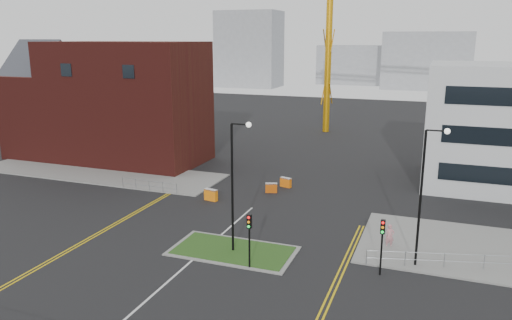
# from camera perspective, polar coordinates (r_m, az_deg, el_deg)

# --- Properties ---
(ground) EXTENTS (200.00, 200.00, 0.00)m
(ground) POSITION_cam_1_polar(r_m,az_deg,el_deg) (29.83, -12.58, -15.54)
(ground) COLOR black
(ground) RESTS_ON ground
(pavement_left) EXTENTS (28.00, 8.00, 0.12)m
(pavement_left) POSITION_cam_1_polar(r_m,az_deg,el_deg) (57.51, -17.56, -1.32)
(pavement_left) COLOR slate
(pavement_left) RESTS_ON ground
(island_kerb) EXTENTS (8.60, 4.60, 0.08)m
(island_kerb) POSITION_cam_1_polar(r_m,az_deg,el_deg) (35.25, -2.64, -10.34)
(island_kerb) COLOR slate
(island_kerb) RESTS_ON ground
(grass_island) EXTENTS (8.00, 4.00, 0.12)m
(grass_island) POSITION_cam_1_polar(r_m,az_deg,el_deg) (35.24, -2.64, -10.31)
(grass_island) COLOR #254517
(grass_island) RESTS_ON ground
(brick_building) EXTENTS (24.20, 10.07, 14.24)m
(brick_building) POSITION_cam_1_polar(r_m,az_deg,el_deg) (62.70, -16.83, 6.28)
(brick_building) COLOR #4F1713
(brick_building) RESTS_ON ground
(streetlamp_island) EXTENTS (1.46, 0.36, 9.18)m
(streetlamp_island) POSITION_cam_1_polar(r_m,az_deg,el_deg) (33.33, -2.40, -1.94)
(streetlamp_island) COLOR black
(streetlamp_island) RESTS_ON ground
(streetlamp_right_near) EXTENTS (1.46, 0.36, 9.18)m
(streetlamp_right_near) POSITION_cam_1_polar(r_m,az_deg,el_deg) (32.83, 18.77, -2.93)
(streetlamp_right_near) COLOR black
(streetlamp_right_near) RESTS_ON ground
(traffic_light_island) EXTENTS (0.28, 0.33, 3.65)m
(traffic_light_island) POSITION_cam_1_polar(r_m,az_deg,el_deg) (31.84, -0.77, -8.11)
(traffic_light_island) COLOR black
(traffic_light_island) RESTS_ON ground
(traffic_light_right) EXTENTS (0.28, 0.33, 3.65)m
(traffic_light_right) POSITION_cam_1_polar(r_m,az_deg,el_deg) (31.96, 14.23, -8.47)
(traffic_light_right) COLOR black
(traffic_light_right) RESTS_ON ground
(railing_left) EXTENTS (6.05, 0.05, 1.10)m
(railing_left) POSITION_cam_1_polar(r_m,az_deg,el_deg) (49.12, -12.12, -2.70)
(railing_left) COLOR gray
(railing_left) RESTS_ON ground
(centre_line) EXTENTS (0.15, 30.00, 0.01)m
(centre_line) POSITION_cam_1_polar(r_m,az_deg,el_deg) (31.30, -10.55, -13.94)
(centre_line) COLOR silver
(centre_line) RESTS_ON ground
(yellow_left_a) EXTENTS (0.12, 24.00, 0.01)m
(yellow_left_a) POSITION_cam_1_polar(r_m,az_deg,el_deg) (42.02, -15.59, -6.82)
(yellow_left_a) COLOR gold
(yellow_left_a) RESTS_ON ground
(yellow_left_b) EXTENTS (0.12, 24.00, 0.01)m
(yellow_left_b) POSITION_cam_1_polar(r_m,az_deg,el_deg) (41.85, -15.25, -6.89)
(yellow_left_b) COLOR gold
(yellow_left_b) RESTS_ON ground
(yellow_right_a) EXTENTS (0.12, 20.00, 0.01)m
(yellow_right_a) POSITION_cam_1_polar(r_m,az_deg,el_deg) (31.55, 8.89, -13.63)
(yellow_right_a) COLOR gold
(yellow_right_a) RESTS_ON ground
(yellow_right_b) EXTENTS (0.12, 20.00, 0.01)m
(yellow_right_b) POSITION_cam_1_polar(r_m,az_deg,el_deg) (31.50, 9.44, -13.69)
(yellow_right_b) COLOR gold
(yellow_right_b) RESTS_ON ground
(skyline_a) EXTENTS (18.00, 12.00, 22.00)m
(skyline_a) POSITION_cam_1_polar(r_m,az_deg,el_deg) (151.79, -0.76, 12.54)
(skyline_a) COLOR gray
(skyline_a) RESTS_ON ground
(skyline_b) EXTENTS (24.00, 12.00, 16.00)m
(skyline_b) POSITION_cam_1_polar(r_m,az_deg,el_deg) (151.77, 18.93, 10.68)
(skyline_b) COLOR gray
(skyline_b) RESTS_ON ground
(skyline_d) EXTENTS (30.00, 12.00, 12.00)m
(skyline_d) POSITION_cam_1_polar(r_m,az_deg,el_deg) (163.36, 12.58, 10.56)
(skyline_d) COLOR gray
(skyline_d) RESTS_ON ground
(pedestrian) EXTENTS (0.74, 0.60, 1.74)m
(pedestrian) POSITION_cam_1_polar(r_m,az_deg,el_deg) (36.70, 15.04, -8.41)
(pedestrian) COLOR #C57F86
(pedestrian) RESTS_ON ground
(barrier_left) EXTENTS (1.32, 0.67, 1.06)m
(barrier_left) POSITION_cam_1_polar(r_m,az_deg,el_deg) (45.65, -5.18, -3.93)
(barrier_left) COLOR orange
(barrier_left) RESTS_ON ground
(barrier_mid) EXTENTS (1.18, 0.70, 0.94)m
(barrier_mid) POSITION_cam_1_polar(r_m,az_deg,el_deg) (47.77, 1.76, -3.15)
(barrier_mid) COLOR #C34D0A
(barrier_mid) RESTS_ON ground
(barrier_right) EXTENTS (1.20, 0.68, 0.96)m
(barrier_right) POSITION_cam_1_polar(r_m,az_deg,el_deg) (49.59, 3.42, -2.51)
(barrier_right) COLOR orange
(barrier_right) RESTS_ON ground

